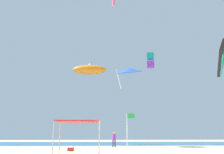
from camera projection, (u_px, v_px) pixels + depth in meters
name	position (u px, v px, depth m)	size (l,w,h in m)	color
ocean_strip	(104.00, 143.00, 42.94)	(110.00, 18.53, 0.03)	#28608C
canopy_tent	(78.00, 123.00, 19.21)	(3.27, 3.14, 2.51)	#B2B2B7
person_leftmost	(114.00, 138.00, 30.38)	(0.43, 0.42, 1.78)	#33384C
banner_flag	(128.00, 129.00, 18.19)	(0.61, 0.06, 3.02)	silver
cooler_box	(71.00, 149.00, 23.17)	(0.57, 0.37, 0.35)	red
kite_delta_blue	(129.00, 70.00, 34.45)	(4.92, 4.95, 3.09)	blue
kite_parafoil_black	(221.00, 59.00, 22.49)	(2.18, 4.00, 2.64)	black
kite_box_teal	(150.00, 60.00, 40.63)	(1.33, 1.34, 2.38)	teal
kite_inflatable_orange	(90.00, 70.00, 40.07)	(5.44, 2.14, 2.19)	orange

